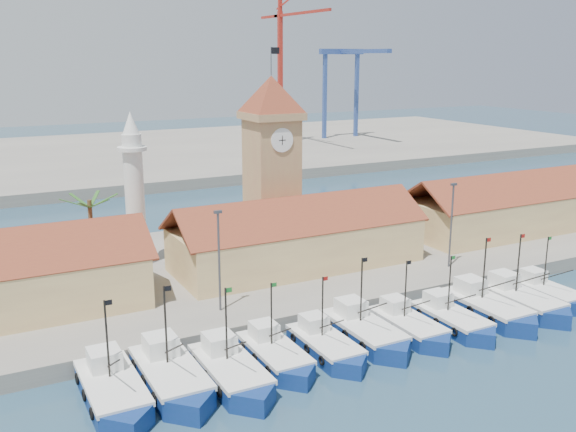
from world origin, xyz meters
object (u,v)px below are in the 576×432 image
clock_tower (272,160)px  minaret (134,189)px  boat_0 (114,393)px  boat_5 (366,334)px

clock_tower → minaret: (-15.00, 2.00, -2.23)m
boat_0 → minaret: minaret is taller
boat_5 → clock_tower: size_ratio=0.44×
boat_0 → boat_5: (20.90, 0.11, -0.01)m
boat_5 → clock_tower: clock_tower is taller
boat_5 → clock_tower: 25.46m
boat_0 → clock_tower: clock_tower is taller
boat_0 → boat_5: boat_0 is taller
boat_0 → clock_tower: 34.56m
minaret → boat_5: bearing=-63.2°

